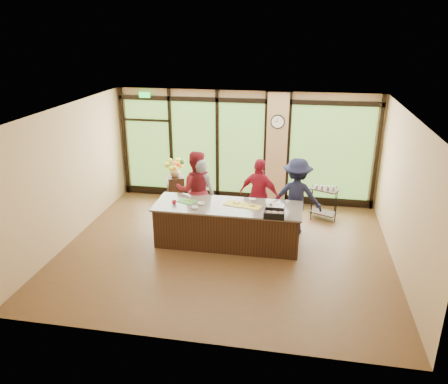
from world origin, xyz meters
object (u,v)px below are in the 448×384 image
at_px(flower_stand, 176,191).
at_px(bar_cart, 324,199).
at_px(cook_left, 201,194).
at_px(roasting_pan, 274,215).
at_px(island_base, 228,225).
at_px(cook_right, 297,196).

bearing_deg(flower_stand, bar_cart, -26.16).
height_order(cook_left, roasting_pan, cook_left).
xyz_separation_m(island_base, roasting_pan, (1.03, -0.44, 0.52)).
bearing_deg(cook_right, roasting_pan, 76.95).
height_order(island_base, bar_cart, same).
bearing_deg(bar_cart, island_base, -117.04).
distance_m(cook_left, flower_stand, 1.60).
xyz_separation_m(cook_right, bar_cart, (0.67, 0.92, -0.37)).
height_order(cook_right, roasting_pan, cook_right).
height_order(cook_right, flower_stand, cook_right).
bearing_deg(flower_stand, cook_right, -42.41).
bearing_deg(island_base, flower_stand, 132.38).
xyz_separation_m(roasting_pan, bar_cart, (1.10, 2.20, -0.43)).
distance_m(cook_right, bar_cart, 1.20).
bearing_deg(island_base, bar_cart, 39.70).
xyz_separation_m(island_base, cook_right, (1.45, 0.85, 0.46)).
distance_m(cook_left, bar_cart, 3.09).
bearing_deg(roasting_pan, bar_cart, 63.33).
xyz_separation_m(cook_right, roasting_pan, (-0.42, -1.28, 0.06)).
distance_m(island_base, bar_cart, 2.76).
distance_m(island_base, flower_stand, 2.58).
bearing_deg(cook_left, flower_stand, -57.80).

